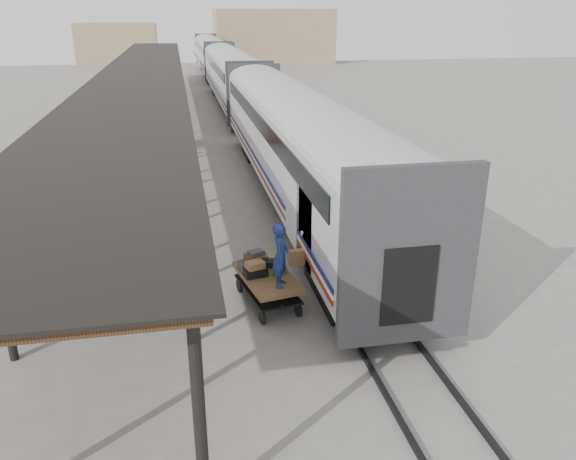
% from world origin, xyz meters
% --- Properties ---
extents(ground, '(160.00, 160.00, 0.00)m').
position_xyz_m(ground, '(0.00, 0.00, 0.00)').
color(ground, slate).
rests_on(ground, ground).
extents(train, '(3.45, 76.01, 4.01)m').
position_xyz_m(train, '(3.19, 33.79, 2.69)').
color(train, silver).
rests_on(train, ground).
extents(canopy, '(4.90, 64.30, 4.15)m').
position_xyz_m(canopy, '(-3.40, 24.00, 4.00)').
color(canopy, '#422B19').
rests_on(canopy, ground).
extents(rails, '(1.54, 150.00, 0.12)m').
position_xyz_m(rails, '(3.20, 34.00, 0.06)').
color(rails, black).
rests_on(rails, ground).
extents(building_far, '(18.00, 10.00, 8.00)m').
position_xyz_m(building_far, '(14.00, 78.00, 4.00)').
color(building_far, tan).
rests_on(building_far, ground).
extents(building_left, '(12.00, 8.00, 6.00)m').
position_xyz_m(building_left, '(-10.00, 82.00, 3.00)').
color(building_left, tan).
rests_on(building_left, ground).
extents(baggage_cart, '(1.70, 2.60, 0.86)m').
position_xyz_m(baggage_cart, '(0.70, -0.49, 0.65)').
color(baggage_cart, brown).
rests_on(baggage_cart, ground).
extents(suitcase_stack, '(1.29, 1.17, 0.56)m').
position_xyz_m(suitcase_stack, '(0.57, -0.15, 1.06)').
color(suitcase_stack, '#3C3B3E').
rests_on(suitcase_stack, baggage_cart).
extents(luggage_tug, '(1.45, 1.84, 1.42)m').
position_xyz_m(luggage_tug, '(-1.37, 19.47, 0.65)').
color(luggage_tug, maroon).
rests_on(luggage_tug, ground).
extents(porter, '(0.58, 0.72, 1.69)m').
position_xyz_m(porter, '(0.95, -1.14, 1.71)').
color(porter, navy).
rests_on(porter, baggage_cart).
extents(pedestrian, '(1.11, 0.73, 1.75)m').
position_xyz_m(pedestrian, '(-2.66, 16.04, 0.87)').
color(pedestrian, black).
rests_on(pedestrian, ground).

